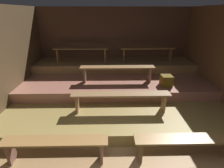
{
  "coord_description": "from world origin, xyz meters",
  "views": [
    {
      "loc": [
        -0.21,
        -1.29,
        2.52
      ],
      "look_at": [
        -0.12,
        3.08,
        0.63
      ],
      "focal_mm": 26.9,
      "sensor_mm": 36.0,
      "label": 1
    }
  ],
  "objects_px": {
    "bench_floor_left": "(55,144)",
    "bench_lower_center": "(121,96)",
    "bench_middle_center": "(117,69)",
    "wooden_crate_middle": "(166,81)",
    "bench_upper_right": "(147,50)",
    "bench_upper_left": "(81,50)",
    "bench_floor_right": "(186,142)"
  },
  "relations": [
    {
      "from": "bench_upper_right",
      "to": "wooden_crate_middle",
      "type": "distance_m",
      "value": 1.75
    },
    {
      "from": "bench_middle_center",
      "to": "bench_upper_left",
      "type": "relative_size",
      "value": 1.12
    },
    {
      "from": "bench_middle_center",
      "to": "bench_upper_left",
      "type": "bearing_deg",
      "value": 133.08
    },
    {
      "from": "bench_floor_right",
      "to": "wooden_crate_middle",
      "type": "xyz_separation_m",
      "value": [
        0.26,
        2.06,
        0.35
      ]
    },
    {
      "from": "bench_middle_center",
      "to": "bench_lower_center",
      "type": "bearing_deg",
      "value": -88.78
    },
    {
      "from": "bench_upper_left",
      "to": "wooden_crate_middle",
      "type": "xyz_separation_m",
      "value": [
        2.61,
        -1.65,
        -0.51
      ]
    },
    {
      "from": "bench_lower_center",
      "to": "bench_upper_left",
      "type": "bearing_deg",
      "value": 116.76
    },
    {
      "from": "bench_floor_left",
      "to": "wooden_crate_middle",
      "type": "height_order",
      "value": "wooden_crate_middle"
    },
    {
      "from": "bench_floor_right",
      "to": "bench_lower_center",
      "type": "relative_size",
      "value": 0.8
    },
    {
      "from": "bench_upper_right",
      "to": "wooden_crate_middle",
      "type": "bearing_deg",
      "value": -81.99
    },
    {
      "from": "bench_lower_center",
      "to": "bench_middle_center",
      "type": "xyz_separation_m",
      "value": [
        -0.03,
        1.18,
        0.28
      ]
    },
    {
      "from": "bench_floor_right",
      "to": "bench_upper_left",
      "type": "bearing_deg",
      "value": 122.36
    },
    {
      "from": "bench_lower_center",
      "to": "wooden_crate_middle",
      "type": "xyz_separation_m",
      "value": [
        1.35,
        0.85,
        0.05
      ]
    },
    {
      "from": "bench_floor_left",
      "to": "bench_upper_left",
      "type": "relative_size",
      "value": 0.96
    },
    {
      "from": "bench_floor_left",
      "to": "bench_middle_center",
      "type": "relative_size",
      "value": 0.86
    },
    {
      "from": "wooden_crate_middle",
      "to": "bench_lower_center",
      "type": "bearing_deg",
      "value": -147.94
    },
    {
      "from": "bench_upper_left",
      "to": "wooden_crate_middle",
      "type": "bearing_deg",
      "value": -32.32
    },
    {
      "from": "bench_floor_right",
      "to": "bench_lower_center",
      "type": "xyz_separation_m",
      "value": [
        -1.09,
        1.21,
        0.3
      ]
    },
    {
      "from": "bench_upper_left",
      "to": "wooden_crate_middle",
      "type": "relative_size",
      "value": 6.4
    },
    {
      "from": "bench_floor_left",
      "to": "bench_lower_center",
      "type": "bearing_deg",
      "value": 44.52
    },
    {
      "from": "bench_floor_left",
      "to": "bench_floor_right",
      "type": "distance_m",
      "value": 2.32
    },
    {
      "from": "bench_floor_left",
      "to": "bench_floor_right",
      "type": "xyz_separation_m",
      "value": [
        2.32,
        0.0,
        0.0
      ]
    },
    {
      "from": "bench_middle_center",
      "to": "bench_floor_left",
      "type": "bearing_deg",
      "value": -116.79
    },
    {
      "from": "bench_middle_center",
      "to": "bench_floor_right",
      "type": "bearing_deg",
      "value": -64.97
    },
    {
      "from": "bench_floor_left",
      "to": "bench_upper_right",
      "type": "relative_size",
      "value": 0.96
    },
    {
      "from": "bench_floor_left",
      "to": "bench_floor_right",
      "type": "relative_size",
      "value": 1.0
    },
    {
      "from": "bench_floor_right",
      "to": "bench_middle_center",
      "type": "xyz_separation_m",
      "value": [
        -1.12,
        2.39,
        0.58
      ]
    },
    {
      "from": "bench_floor_left",
      "to": "bench_upper_right",
      "type": "xyz_separation_m",
      "value": [
        2.35,
        3.71,
        0.86
      ]
    },
    {
      "from": "bench_floor_left",
      "to": "bench_upper_right",
      "type": "bearing_deg",
      "value": 57.64
    },
    {
      "from": "bench_upper_left",
      "to": "bench_upper_right",
      "type": "xyz_separation_m",
      "value": [
        2.38,
        0.0,
        0.0
      ]
    },
    {
      "from": "bench_lower_center",
      "to": "bench_upper_right",
      "type": "relative_size",
      "value": 1.2
    },
    {
      "from": "bench_floor_left",
      "to": "wooden_crate_middle",
      "type": "distance_m",
      "value": 3.32
    }
  ]
}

